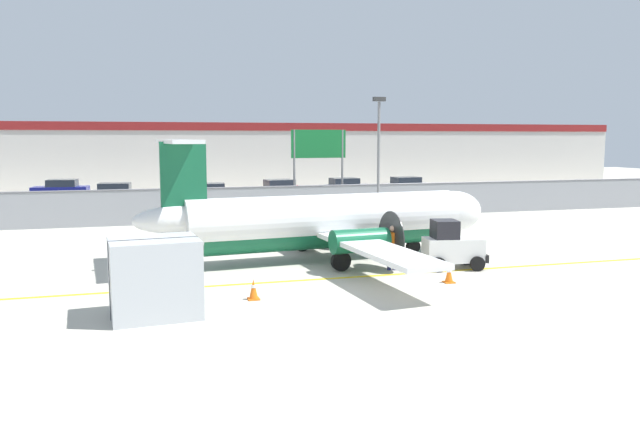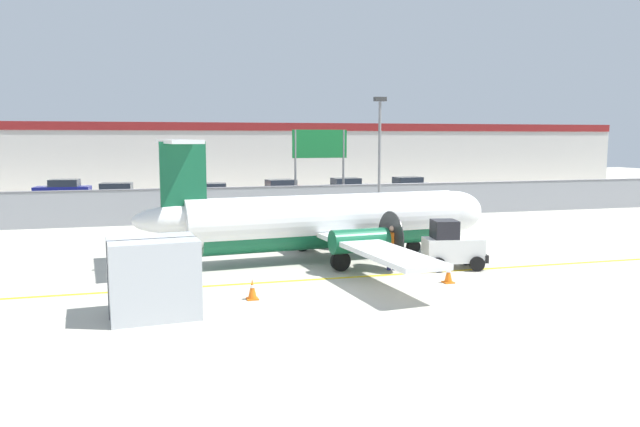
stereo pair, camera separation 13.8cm
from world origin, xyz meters
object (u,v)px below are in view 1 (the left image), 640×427
(parked_car_1, at_px, (116,194))
(parked_car_5, at_px, (407,186))
(traffic_cone_far_left, at_px, (167,253))
(parked_car_4, at_px, (346,188))
(traffic_cone_near_left, at_px, (449,274))
(highway_sign, at_px, (319,151))
(parked_car_3, at_px, (278,190))
(cargo_container, at_px, (155,278))
(traffic_cone_near_right, at_px, (254,290))
(commuter_airplane, at_px, (333,221))
(baggage_tug, at_px, (452,246))
(parked_car_2, at_px, (211,194))
(parked_car_0, at_px, (61,190))
(ground_crew_worker, at_px, (392,245))
(apron_light_pole, at_px, (379,150))

(parked_car_1, bearing_deg, parked_car_5, 8.00)
(traffic_cone_far_left, height_order, parked_car_4, parked_car_4)
(traffic_cone_near_left, height_order, highway_sign, highway_sign)
(parked_car_3, xyz_separation_m, parked_car_4, (5.79, 0.52, 0.00))
(cargo_container, bearing_deg, traffic_cone_far_left, 80.26)
(parked_car_1, distance_m, parked_car_5, 23.40)
(traffic_cone_near_right, height_order, parked_car_4, parked_car_4)
(commuter_airplane, relative_size, baggage_tug, 6.49)
(commuter_airplane, height_order, parked_car_2, commuter_airplane)
(parked_car_0, xyz_separation_m, highway_sign, (17.20, -14.48, 3.24))
(baggage_tug, xyz_separation_m, parked_car_1, (-13.26, 26.64, 0.04))
(baggage_tug, xyz_separation_m, parked_car_0, (-17.66, 31.79, 0.04))
(traffic_cone_near_right, bearing_deg, cargo_container, -161.18)
(parked_car_4, bearing_deg, traffic_cone_far_left, -127.79)
(traffic_cone_far_left, distance_m, parked_car_3, 24.21)
(ground_crew_worker, distance_m, cargo_container, 9.58)
(traffic_cone_far_left, bearing_deg, cargo_container, -94.38)
(parked_car_2, bearing_deg, parked_car_3, 30.00)
(cargo_container, xyz_separation_m, parked_car_0, (-6.59, 35.33, -0.21))
(parked_car_2, distance_m, parked_car_4, 11.72)
(parked_car_1, distance_m, highway_sign, 16.17)
(cargo_container, xyz_separation_m, apron_light_pole, (12.71, 15.67, 3.20))
(parked_car_4, relative_size, highway_sign, 0.78)
(parked_car_2, relative_size, parked_car_4, 1.01)
(parked_car_1, bearing_deg, baggage_tug, -57.25)
(cargo_container, bearing_deg, parked_car_3, 66.53)
(highway_sign, bearing_deg, apron_light_pole, -67.88)
(traffic_cone_near_right, xyz_separation_m, traffic_cone_far_left, (-2.33, 7.15, 0.00))
(parked_car_2, distance_m, parked_car_5, 17.01)
(commuter_airplane, bearing_deg, traffic_cone_near_left, -67.83)
(baggage_tug, height_order, parked_car_2, baggage_tug)
(parked_car_1, bearing_deg, parked_car_2, -12.35)
(parked_car_2, height_order, apron_light_pole, apron_light_pole)
(traffic_cone_near_right, xyz_separation_m, apron_light_pole, (9.76, 14.66, 3.99))
(parked_car_5, bearing_deg, parked_car_3, 176.32)
(traffic_cone_near_left, xyz_separation_m, parked_car_3, (0.12, 29.08, 0.58))
(parked_car_5, bearing_deg, parked_car_4, 172.99)
(commuter_airplane, relative_size, highway_sign, 2.92)
(ground_crew_worker, height_order, parked_car_3, same)
(parked_car_3, bearing_deg, highway_sign, 85.99)
(traffic_cone_near_left, relative_size, parked_car_1, 0.15)
(traffic_cone_far_left, distance_m, parked_car_2, 20.16)
(parked_car_4, bearing_deg, parked_car_5, -5.58)
(commuter_airplane, relative_size, parked_car_2, 3.71)
(commuter_airplane, height_order, traffic_cone_near_right, commuter_airplane)
(parked_car_0, height_order, parked_car_3, same)
(parked_car_1, xyz_separation_m, highway_sign, (12.80, -9.32, 3.24))
(traffic_cone_far_left, height_order, parked_car_3, parked_car_3)
(baggage_tug, bearing_deg, traffic_cone_far_left, 165.44)
(traffic_cone_near_right, distance_m, parked_car_4, 32.62)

